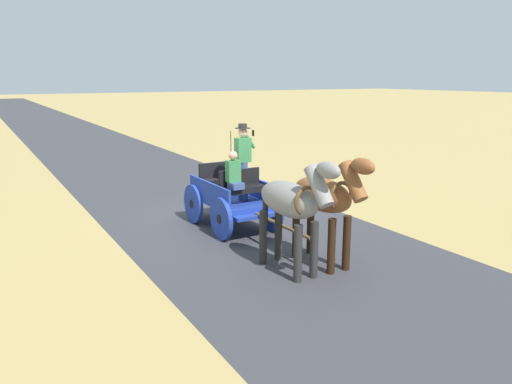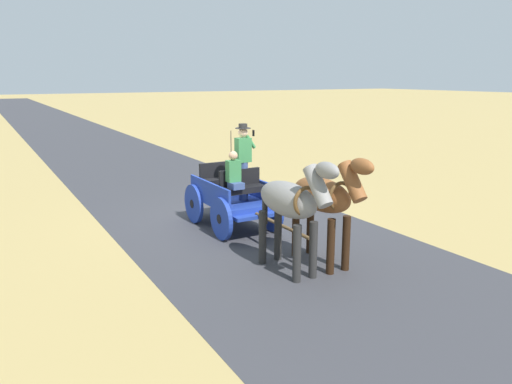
% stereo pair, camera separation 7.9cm
% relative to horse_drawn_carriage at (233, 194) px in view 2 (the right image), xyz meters
% --- Properties ---
extents(ground_plane, '(200.00, 200.00, 0.00)m').
position_rel_horse_drawn_carriage_xyz_m(ground_plane, '(-0.19, -0.68, -0.82)').
color(ground_plane, tan).
extents(road_surface, '(5.86, 160.00, 0.01)m').
position_rel_horse_drawn_carriage_xyz_m(road_surface, '(-0.19, -0.68, -0.81)').
color(road_surface, '#38383D').
rests_on(road_surface, ground).
extents(horse_drawn_carriage, '(1.43, 4.50, 2.50)m').
position_rel_horse_drawn_carriage_xyz_m(horse_drawn_carriage, '(0.00, 0.00, 0.00)').
color(horse_drawn_carriage, '#1E3899').
rests_on(horse_drawn_carriage, ground).
extents(horse_near_side, '(0.61, 2.13, 2.21)m').
position_rel_horse_drawn_carriage_xyz_m(horse_near_side, '(-0.40, 3.03, 0.51)').
color(horse_near_side, brown).
rests_on(horse_near_side, ground).
extents(horse_off_side, '(0.65, 2.13, 2.21)m').
position_rel_horse_drawn_carriage_xyz_m(horse_off_side, '(0.36, 3.03, 0.51)').
color(horse_off_side, gray).
rests_on(horse_off_side, ground).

